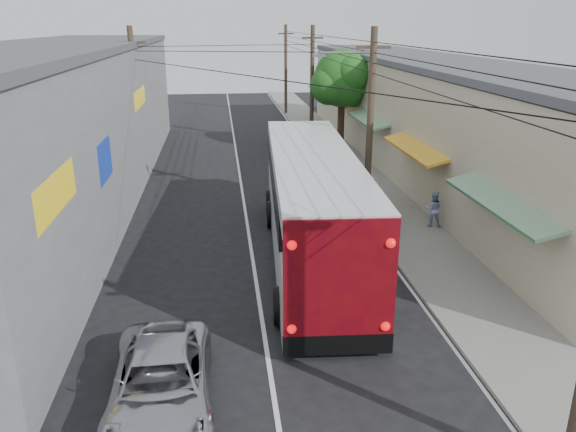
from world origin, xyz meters
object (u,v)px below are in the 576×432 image
parked_car_mid (311,153)px  parked_car_far (290,135)px  jeepney (161,383)px  coach_bus (312,204)px  pedestrian_far (433,209)px  parked_suv (351,198)px  pedestrian_near (372,194)px

parked_car_mid → parked_car_far: parked_car_far is taller
parked_car_mid → jeepney: bearing=-110.0°
coach_bus → jeepney: bearing=-116.2°
parked_car_mid → parked_car_far: (-0.52, 5.76, 0.02)m
jeepney → pedestrian_far: 14.46m
parked_car_mid → pedestrian_far: 11.88m
jeepney → coach_bus: bearing=58.6°
coach_bus → parked_car_mid: (2.16, 13.68, -1.24)m
parked_suv → parked_car_far: (-0.80, 15.24, -0.06)m
parked_car_mid → parked_suv: bearing=-91.0°
parked_suv → pedestrian_near: size_ratio=3.75×
coach_bus → jeepney: size_ratio=2.85×
parked_suv → pedestrian_far: (3.00, -1.94, 0.01)m
parked_car_mid → parked_car_far: bearing=92.5°
pedestrian_far → parked_suv: bearing=-17.0°
parked_car_far → pedestrian_far: 17.60m
coach_bus → pedestrian_near: coach_bus is taller
parked_suv → parked_car_far: 15.26m
parked_suv → pedestrian_near: 1.07m
jeepney → parked_car_far: parked_car_far is taller
pedestrian_near → pedestrian_far: size_ratio=1.06×
parked_car_far → jeepney: bearing=-103.2°
pedestrian_near → pedestrian_far: bearing=124.5°
jeepney → parked_suv: (7.08, 12.32, 0.19)m
pedestrian_near → jeepney: bearing=51.0°
pedestrian_far → coach_bus: bearing=38.5°
jeepney → pedestrian_far: bearing=44.2°
jeepney → parked_car_mid: bearing=71.1°
parked_suv → parked_car_mid: size_ratio=1.30×
pedestrian_near → parked_suv: bearing=12.7°
coach_bus → pedestrian_near: 5.81m
parked_car_mid → pedestrian_near: (1.29, -9.13, 0.14)m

